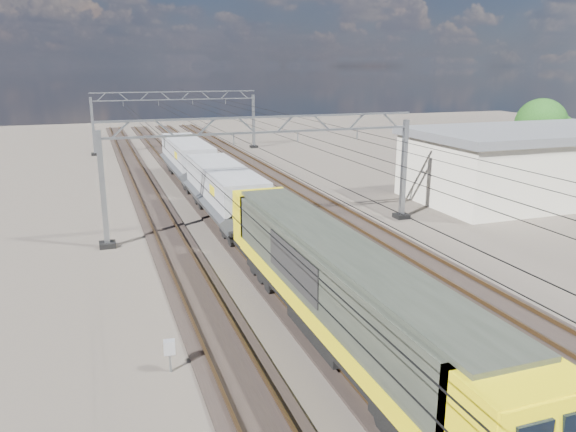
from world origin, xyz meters
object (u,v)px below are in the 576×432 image
object	(u,v)px
hopper_wagon_mid	(187,157)
catenary_gantry_far	(177,119)
locomotive	(337,285)
trackside_cabinet	(169,348)
industrial_shed	(532,163)
tree_far	(545,126)
catenary_gantry_mid	(267,169)
hopper_wagon_lead	(224,189)

from	to	relation	value
hopper_wagon_mid	catenary_gantry_far	bearing A→B (deg)	83.97
locomotive	trackside_cabinet	xyz separation A→B (m)	(-6.02, 0.06, -1.46)
industrial_shed	tree_far	xyz separation A→B (m)	(8.32, 7.79, 1.79)
locomotive	industrial_shed	xyz separation A→B (m)	(24.00, 16.83, 0.40)
catenary_gantry_mid	hopper_wagon_mid	world-z (taller)	catenary_gantry_mid
locomotive	tree_far	world-z (taller)	tree_far
hopper_wagon_mid	trackside_cabinet	world-z (taller)	hopper_wagon_mid
catenary_gantry_mid	tree_far	size ratio (longest dim) A/B	2.80
catenary_gantry_far	hopper_wagon_lead	world-z (taller)	catenary_gantry_far
locomotive	catenary_gantry_mid	bearing A→B (deg)	82.32
trackside_cabinet	catenary_gantry_far	bearing A→B (deg)	87.53
catenary_gantry_mid	trackside_cabinet	bearing A→B (deg)	-118.52
catenary_gantry_mid	hopper_wagon_lead	bearing A→B (deg)	124.89
tree_far	hopper_wagon_mid	bearing A→B (deg)	167.30
trackside_cabinet	tree_far	distance (m)	45.67
hopper_wagon_lead	hopper_wagon_mid	xyz separation A→B (m)	(0.00, 14.20, 0.00)
locomotive	tree_far	distance (m)	40.68
catenary_gantry_mid	trackside_cabinet	world-z (taller)	catenary_gantry_mid
hopper_wagon_lead	tree_far	bearing A→B (deg)	12.09
industrial_shed	tree_far	distance (m)	11.53
catenary_gantry_mid	locomotive	xyz separation A→B (m)	(-2.00, -14.83, -1.58)
locomotive	trackside_cabinet	distance (m)	6.20
catenary_gantry_mid	trackside_cabinet	size ratio (longest dim) A/B	17.40
catenary_gantry_mid	industrial_shed	xyz separation A→B (m)	(22.00, 2.00, -1.18)
trackside_cabinet	industrial_shed	size ratio (longest dim) A/B	0.06
locomotive	tree_far	bearing A→B (deg)	37.30
catenary_gantry_mid	hopper_wagon_mid	xyz separation A→B (m)	(-2.00, 17.07, -1.67)
tree_far	hopper_wagon_lead	bearing A→B (deg)	-167.91
catenary_gantry_mid	hopper_wagon_lead	xyz separation A→B (m)	(-2.00, 2.87, -1.67)
catenary_gantry_mid	locomotive	size ratio (longest dim) A/B	0.94
catenary_gantry_far	locomotive	bearing A→B (deg)	-92.25
hopper_wagon_mid	industrial_shed	xyz separation A→B (m)	(24.00, -15.07, 0.49)
hopper_wagon_lead	hopper_wagon_mid	bearing A→B (deg)	90.00
catenary_gantry_far	industrial_shed	size ratio (longest dim) A/B	1.07
hopper_wagon_lead	tree_far	world-z (taller)	tree_far
hopper_wagon_lead	tree_far	size ratio (longest dim) A/B	1.83
trackside_cabinet	industrial_shed	bearing A→B (deg)	35.69
catenary_gantry_far	hopper_wagon_lead	size ratio (longest dim) A/B	1.53
catenary_gantry_mid	hopper_wagon_lead	size ratio (longest dim) A/B	1.53
trackside_cabinet	tree_far	size ratio (longest dim) A/B	0.16
hopper_wagon_lead	trackside_cabinet	world-z (taller)	hopper_wagon_lead
catenary_gantry_far	hopper_wagon_mid	bearing A→B (deg)	-96.03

